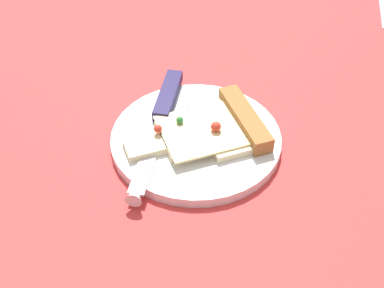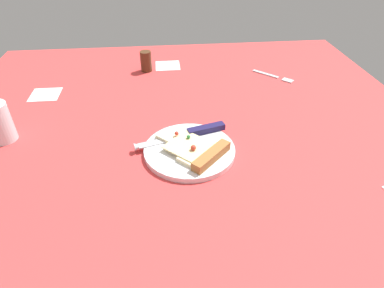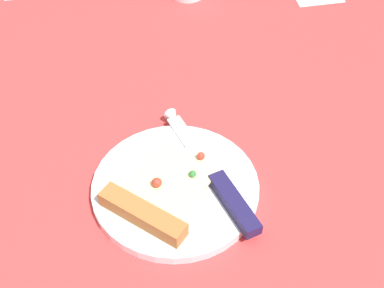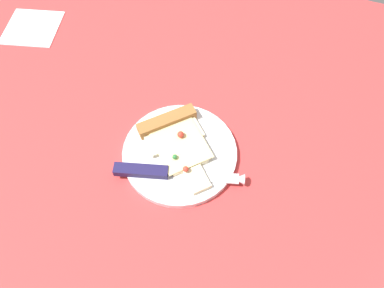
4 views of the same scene
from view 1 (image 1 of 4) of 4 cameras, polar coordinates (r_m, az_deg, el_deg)
ground_plane at (r=72.91cm, az=-5.08°, el=1.03°), size 137.10×137.10×3.00cm
plate at (r=68.40cm, az=0.28°, el=0.29°), size 22.12×22.12×1.38cm
pizza_slice at (r=68.12cm, az=2.35°, el=1.71°), size 17.90×17.73×2.60cm
knife at (r=70.11cm, az=-3.38°, el=2.89°), size 23.66×8.56×2.45cm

